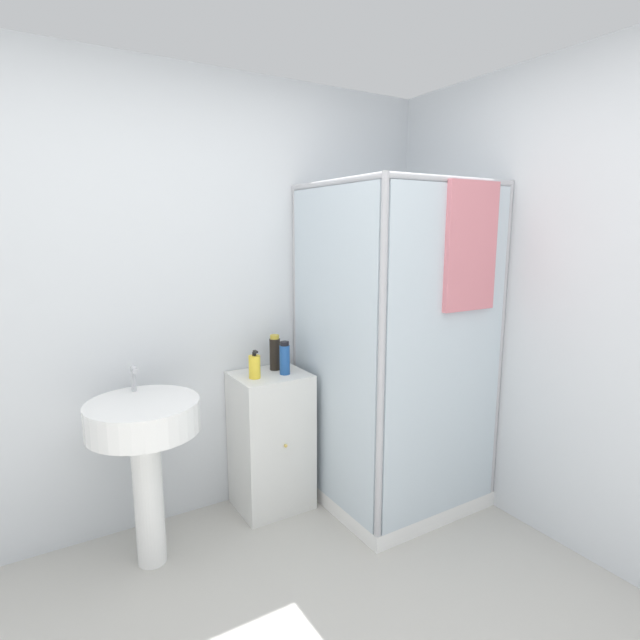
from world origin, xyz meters
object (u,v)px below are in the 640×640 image
soap_dispenser (255,366)px  shampoo_bottle_blue (285,358)px  shampoo_bottle_tall_black (275,353)px  sink (145,437)px

soap_dispenser → shampoo_bottle_blue: 0.18m
shampoo_bottle_blue → soap_dispenser: bearing=174.1°
soap_dispenser → shampoo_bottle_tall_black: 0.20m
soap_dispenser → shampoo_bottle_tall_black: size_ratio=0.77×
sink → shampoo_bottle_tall_black: size_ratio=4.61×
sink → soap_dispenser: soap_dispenser is taller
sink → shampoo_bottle_blue: (0.82, 0.11, 0.25)m
shampoo_bottle_tall_black → shampoo_bottle_blue: (0.01, -0.11, -0.01)m
shampoo_bottle_tall_black → soap_dispenser: bearing=-151.1°
shampoo_bottle_tall_black → shampoo_bottle_blue: size_ratio=1.09×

